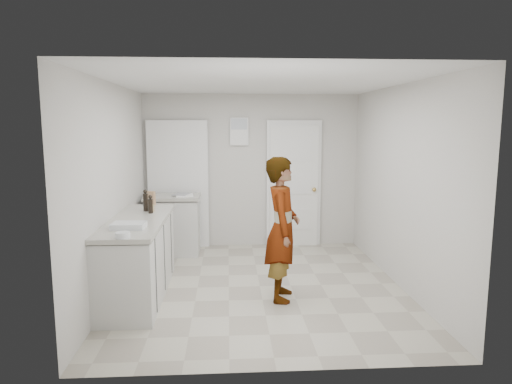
{
  "coord_description": "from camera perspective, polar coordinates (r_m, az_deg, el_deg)",
  "views": [
    {
      "loc": [
        -0.39,
        -5.47,
        2.01
      ],
      "look_at": [
        -0.02,
        0.4,
        1.14
      ],
      "focal_mm": 32.0,
      "sensor_mm": 36.0,
      "label": 1
    }
  ],
  "objects": [
    {
      "name": "room_shell",
      "position": [
        7.5,
        -1.88,
        0.87
      ],
      "size": [
        4.0,
        4.0,
        4.0
      ],
      "color": "beige",
      "rests_on": "ground"
    },
    {
      "name": "papers",
      "position": [
        7.12,
        -8.91,
        -0.4
      ],
      "size": [
        0.29,
        0.35,
        0.01
      ],
      "primitive_type": "cube",
      "rotation": [
        0.0,
        0.0,
        0.11
      ],
      "color": "white",
      "rests_on": "side_counter"
    },
    {
      "name": "side_counter",
      "position": [
        7.25,
        -10.32,
        -4.31
      ],
      "size": [
        0.84,
        0.61,
        0.93
      ],
      "color": "beige",
      "rests_on": "ground"
    },
    {
      "name": "cake_mix_box",
      "position": [
        6.34,
        -13.0,
        -0.77
      ],
      "size": [
        0.13,
        0.09,
        0.19
      ],
      "primitive_type": "cube",
      "rotation": [
        0.0,
        0.0,
        -0.38
      ],
      "color": "#926A49",
      "rests_on": "main_counter"
    },
    {
      "name": "spice_jar",
      "position": [
        5.88,
        -12.89,
        -1.99
      ],
      "size": [
        0.06,
        0.06,
        0.09
      ],
      "primitive_type": "cylinder",
      "color": "tan",
      "rests_on": "main_counter"
    },
    {
      "name": "oil_cruet_a",
      "position": [
        5.77,
        -13.05,
        -1.54
      ],
      "size": [
        0.06,
        0.06,
        0.23
      ],
      "color": "black",
      "rests_on": "main_counter"
    },
    {
      "name": "ground",
      "position": [
        5.85,
        0.48,
        -11.7
      ],
      "size": [
        4.0,
        4.0,
        0.0
      ],
      "primitive_type": "plane",
      "color": "gray",
      "rests_on": "ground"
    },
    {
      "name": "main_counter",
      "position": [
        5.61,
        -14.47,
        -8.25
      ],
      "size": [
        0.64,
        1.96,
        0.93
      ],
      "color": "beige",
      "rests_on": "ground"
    },
    {
      "name": "person",
      "position": [
        5.25,
        3.29,
        -4.63
      ],
      "size": [
        0.48,
        0.66,
        1.66
      ],
      "primitive_type": "imported",
      "rotation": [
        0.0,
        0.0,
        1.43
      ],
      "color": "silver",
      "rests_on": "ground"
    },
    {
      "name": "baking_dish",
      "position": [
        5.01,
        -15.63,
        -4.09
      ],
      "size": [
        0.35,
        0.26,
        0.06
      ],
      "rotation": [
        0.0,
        0.0,
        -0.04
      ],
      "color": "silver",
      "rests_on": "main_counter"
    },
    {
      "name": "oil_cruet_b",
      "position": [
        5.93,
        -13.64,
        -1.07
      ],
      "size": [
        0.06,
        0.06,
        0.28
      ],
      "color": "black",
      "rests_on": "main_counter"
    },
    {
      "name": "egg_bowl",
      "position": [
        4.62,
        -16.32,
        -5.18
      ],
      "size": [
        0.14,
        0.14,
        0.06
      ],
      "color": "silver",
      "rests_on": "main_counter"
    }
  ]
}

